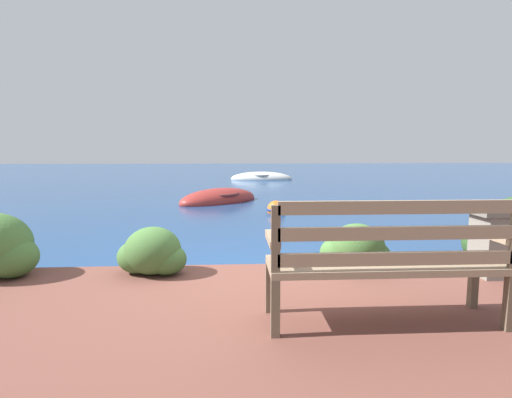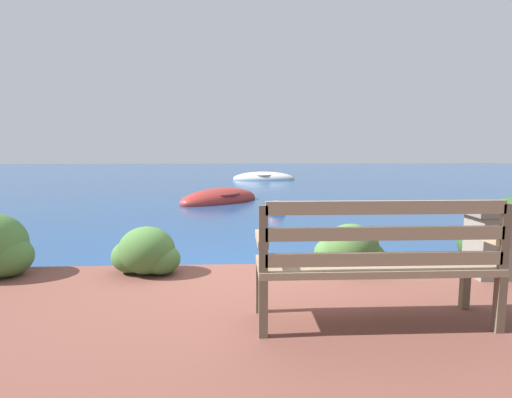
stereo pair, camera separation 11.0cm
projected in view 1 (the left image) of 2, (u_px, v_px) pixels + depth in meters
name	position (u px, v px, depth m)	size (l,w,h in m)	color
ground_plane	(248.00, 283.00, 4.45)	(80.00, 80.00, 0.00)	navy
park_bench	(387.00, 259.00, 2.85)	(1.71, 0.48, 0.93)	brown
hedge_clump_left	(152.00, 254.00, 4.05)	(0.71, 0.51, 0.49)	#426B33
hedge_clump_centre	(356.00, 250.00, 4.18)	(0.73, 0.52, 0.50)	#426B33
rowboat_nearest	(219.00, 200.00, 11.43)	(2.73, 2.66, 0.69)	#9E2D28
rowboat_mid	(261.00, 179.00, 19.93)	(3.12, 1.35, 0.71)	silver
mooring_buoy	(276.00, 209.00, 9.47)	(0.47, 0.47, 0.43)	orange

